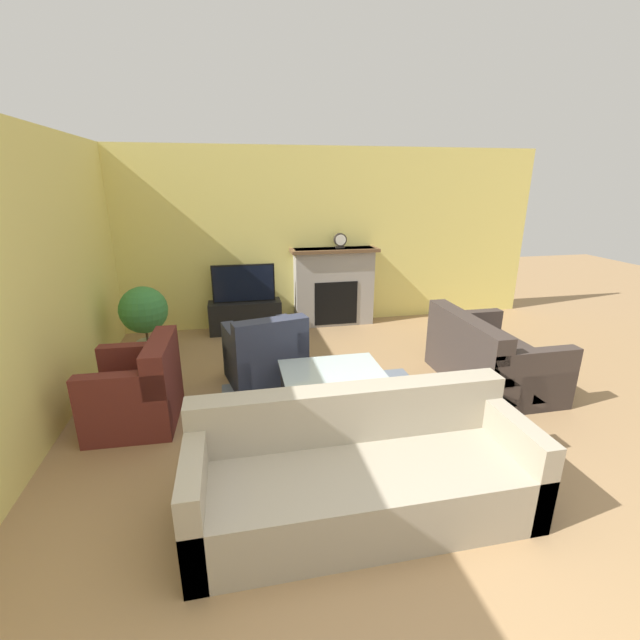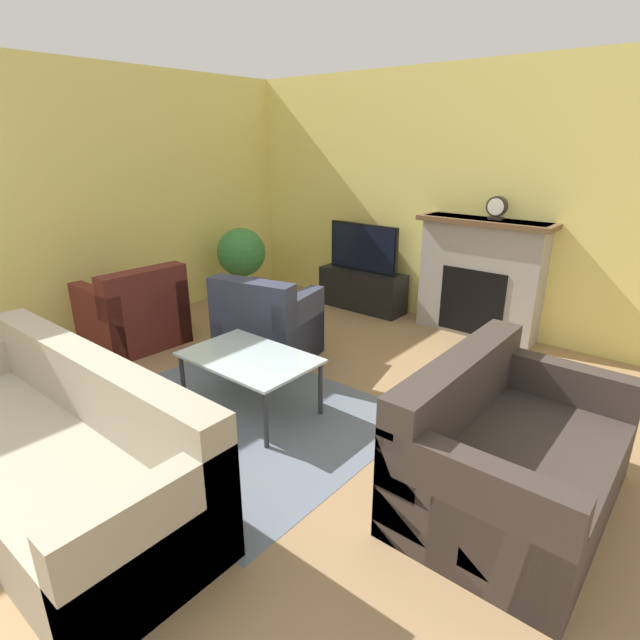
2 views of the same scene
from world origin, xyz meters
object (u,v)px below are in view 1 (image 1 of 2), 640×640
(tv, at_px, (244,283))
(mantel_clock, at_px, (340,240))
(couch_sectional, at_px, (361,474))
(armchair_accent, at_px, (266,357))
(coffee_table, at_px, (331,373))
(couch_loveseat, at_px, (489,360))
(potted_plant, at_px, (144,313))
(armchair_by_window, at_px, (138,393))

(tv, height_order, mantel_clock, mantel_clock)
(mantel_clock, bearing_deg, couch_sectional, -102.06)
(armchair_accent, xyz_separation_m, coffee_table, (0.59, -0.76, 0.10))
(couch_loveseat, height_order, coffee_table, couch_loveseat)
(couch_loveseat, relative_size, potted_plant, 1.50)
(tv, height_order, armchair_accent, tv)
(armchair_accent, distance_m, potted_plant, 1.79)
(couch_sectional, height_order, coffee_table, couch_sectional)
(armchair_by_window, bearing_deg, mantel_clock, 135.87)
(couch_sectional, height_order, mantel_clock, mantel_clock)
(tv, relative_size, armchair_accent, 0.97)
(couch_loveseat, bearing_deg, armchair_by_window, 90.90)
(armchair_by_window, relative_size, potted_plant, 0.92)
(couch_loveseat, relative_size, armchair_by_window, 1.64)
(tv, bearing_deg, mantel_clock, 4.04)
(tv, distance_m, couch_sectional, 4.02)
(armchair_accent, height_order, coffee_table, armchair_accent)
(couch_sectional, height_order, armchair_accent, same)
(couch_loveseat, bearing_deg, couch_sectional, 128.90)
(couch_loveseat, height_order, armchair_accent, same)
(armchair_by_window, bearing_deg, couch_loveseat, 92.81)
(couch_sectional, xyz_separation_m, coffee_table, (0.12, 1.40, 0.11))
(tv, relative_size, armchair_by_window, 1.05)
(couch_sectional, bearing_deg, armchair_by_window, 138.10)
(coffee_table, xyz_separation_m, mantel_clock, (0.75, 2.65, 0.93))
(tv, xyz_separation_m, couch_loveseat, (2.62, -2.33, -0.47))
(couch_sectional, xyz_separation_m, mantel_clock, (0.86, 4.05, 1.05))
(couch_sectional, xyz_separation_m, armchair_by_window, (-1.73, 1.55, 0.01))
(couch_sectional, bearing_deg, tv, 99.10)
(coffee_table, relative_size, potted_plant, 1.04)
(armchair_accent, xyz_separation_m, mantel_clock, (1.34, 1.89, 1.03))
(tv, distance_m, couch_loveseat, 3.54)
(armchair_by_window, relative_size, mantel_clock, 3.83)
(couch_sectional, relative_size, armchair_accent, 2.44)
(mantel_clock, bearing_deg, coffee_table, -105.79)
(armchair_by_window, bearing_deg, potted_plant, -171.44)
(couch_sectional, distance_m, mantel_clock, 4.27)
(armchair_by_window, distance_m, coffee_table, 1.85)
(tv, xyz_separation_m, armchair_accent, (0.16, -1.79, -0.45))
(couch_sectional, distance_m, armchair_accent, 2.20)
(potted_plant, bearing_deg, mantel_clock, 17.65)
(coffee_table, bearing_deg, mantel_clock, 74.21)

